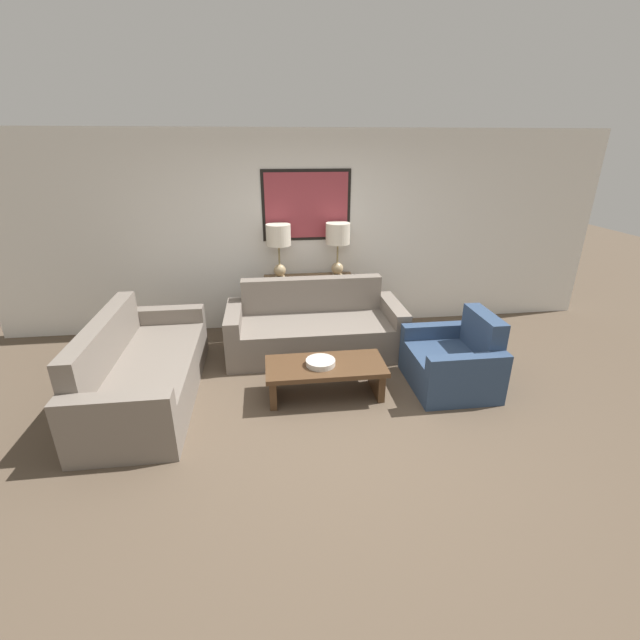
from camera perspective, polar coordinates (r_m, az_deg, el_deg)
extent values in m
plane|color=brown|center=(4.23, 1.71, -13.11)|extent=(20.00, 20.00, 0.00)
cube|color=silver|center=(5.98, -1.82, 11.52)|extent=(8.33, 0.10, 2.65)
cube|color=black|center=(5.86, -1.81, 15.02)|extent=(1.18, 0.01, 0.92)
cube|color=#9E3842|center=(5.86, -1.81, 15.01)|extent=(1.10, 0.02, 0.84)
cube|color=brown|center=(5.98, -1.47, 2.20)|extent=(1.21, 0.37, 0.78)
cylinder|color=tan|center=(5.83, -5.36, 5.73)|extent=(0.14, 0.14, 0.02)
sphere|color=tan|center=(5.80, -5.39, 6.62)|extent=(0.16, 0.16, 0.16)
cylinder|color=#8C7A51|center=(5.75, -5.47, 8.63)|extent=(0.02, 0.02, 0.26)
cylinder|color=beige|center=(5.69, -5.57, 11.23)|extent=(0.32, 0.32, 0.27)
cylinder|color=tan|center=(5.90, 2.30, 6.03)|extent=(0.14, 0.14, 0.02)
sphere|color=tan|center=(5.88, 2.32, 6.90)|extent=(0.16, 0.16, 0.16)
cylinder|color=#8C7A51|center=(5.82, 2.35, 8.90)|extent=(0.02, 0.02, 0.26)
cylinder|color=beige|center=(5.77, 2.39, 11.47)|extent=(0.32, 0.32, 0.27)
cube|color=slate|center=(5.29, -0.53, -2.62)|extent=(1.80, 0.74, 0.43)
cube|color=slate|center=(5.63, -1.09, 1.39)|extent=(1.80, 0.18, 0.87)
cube|color=slate|center=(5.32, -11.29, -1.83)|extent=(0.18, 0.92, 0.62)
cube|color=slate|center=(5.53, 9.59, -0.77)|extent=(0.18, 0.92, 0.62)
cube|color=slate|center=(4.78, -20.75, -7.16)|extent=(0.74, 1.80, 0.43)
cube|color=slate|center=(4.82, -26.45, -4.93)|extent=(0.18, 1.80, 0.87)
cube|color=slate|center=(3.95, -25.28, -13.02)|extent=(0.92, 0.18, 0.62)
cube|color=slate|center=(5.62, -19.68, -1.41)|extent=(0.92, 0.18, 0.62)
cube|color=#4C331E|center=(4.42, 0.73, -6.17)|extent=(1.23, 0.56, 0.05)
cube|color=#4C331E|center=(4.48, -6.33, -8.64)|extent=(0.07, 0.45, 0.32)
cube|color=#4C331E|center=(4.61, 7.55, -7.72)|extent=(0.07, 0.45, 0.32)
cylinder|color=beige|center=(4.37, 0.08, -5.67)|extent=(0.30, 0.30, 0.06)
cube|color=navy|center=(4.84, 15.84, -6.33)|extent=(0.65, 0.66, 0.40)
cube|color=navy|center=(4.92, 20.58, -3.69)|extent=(0.18, 0.66, 0.82)
cube|color=navy|center=(5.16, 15.20, -3.37)|extent=(0.83, 0.14, 0.56)
cube|color=navy|center=(4.53, 18.90, -7.71)|extent=(0.83, 0.14, 0.56)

